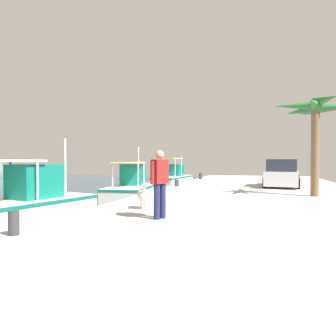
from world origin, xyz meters
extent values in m
cube|color=#B2B2AD|center=(0.00, -5.00, 0.40)|extent=(36.00, 10.00, 0.80)
cube|color=silver|center=(-5.11, 3.03, 0.45)|extent=(5.97, 3.23, 0.89)
cube|color=#0F7260|center=(-5.11, 3.03, 0.81)|extent=(6.02, 3.27, 0.12)
cube|color=#0F7260|center=(-4.42, 2.88, 1.51)|extent=(1.81, 1.57, 1.25)
cylinder|color=silver|center=(-5.01, 2.24, 1.56)|extent=(0.08, 0.08, 1.33)
cylinder|color=silver|center=(-4.71, 3.71, 1.56)|extent=(0.08, 0.08, 1.33)
cube|color=silver|center=(-5.61, 3.13, 2.26)|extent=(2.56, 2.00, 0.08)
cylinder|color=silver|center=(-3.03, 2.60, 2.04)|extent=(0.10, 0.10, 2.30)
cube|color=silver|center=(2.22, 2.07, 0.42)|extent=(4.91, 2.74, 0.84)
cube|color=#0F7260|center=(2.22, 2.07, 0.76)|extent=(4.95, 2.78, 0.12)
cube|color=#0F7260|center=(2.80, 2.16, 1.46)|extent=(1.47, 1.42, 1.25)
cylinder|color=silver|center=(1.29, 1.20, 1.49)|extent=(0.08, 0.08, 1.31)
cylinder|color=silver|center=(1.08, 2.63, 1.49)|extent=(0.08, 0.08, 1.31)
cylinder|color=silver|center=(2.54, 1.39, 1.49)|extent=(0.08, 0.08, 1.31)
cylinder|color=silver|center=(2.32, 2.82, 1.49)|extent=(0.08, 0.08, 1.31)
cube|color=#D8CC72|center=(1.81, 2.01, 2.19)|extent=(2.09, 1.78, 0.08)
cylinder|color=silver|center=(3.95, 2.33, 2.00)|extent=(0.10, 0.10, 2.33)
torus|color=orange|center=(2.80, 2.84, 1.46)|extent=(0.55, 0.18, 0.54)
cube|color=white|center=(12.42, 2.50, 0.45)|extent=(6.30, 2.31, 0.90)
cube|color=#0F7260|center=(12.42, 2.50, 0.82)|extent=(6.34, 2.35, 0.12)
cube|color=#0F7260|center=(13.20, 2.45, 1.45)|extent=(1.80, 1.26, 1.09)
cylinder|color=silver|center=(10.99, 1.90, 1.69)|extent=(0.08, 0.08, 1.58)
cylinder|color=silver|center=(11.07, 3.26, 1.69)|extent=(0.08, 0.08, 1.58)
cylinder|color=silver|center=(12.66, 1.80, 1.69)|extent=(0.08, 0.08, 1.58)
cylinder|color=silver|center=(12.74, 3.16, 1.69)|extent=(0.08, 0.08, 1.58)
cube|color=#D8CC72|center=(11.87, 2.53, 2.53)|extent=(2.59, 1.57, 0.08)
cylinder|color=silver|center=(14.74, 2.36, 1.83)|extent=(0.10, 0.10, 1.85)
torus|color=orange|center=(13.20, 3.09, 1.45)|extent=(0.55, 0.13, 0.54)
cylinder|color=tan|center=(-4.92, -1.56, 0.91)|extent=(0.04, 0.04, 0.22)
cylinder|color=tan|center=(-4.86, -1.66, 0.91)|extent=(0.04, 0.04, 0.22)
ellipsoid|color=white|center=(-4.93, -1.64, 1.16)|extent=(0.71, 0.60, 0.40)
ellipsoid|color=silver|center=(-4.89, -1.61, 1.22)|extent=(0.66, 0.59, 0.28)
cylinder|color=white|center=(-5.09, -1.73, 1.38)|extent=(0.21, 0.17, 0.27)
sphere|color=white|center=(-5.17, -1.77, 1.54)|extent=(0.22, 0.22, 0.16)
cone|color=#F2B272|center=(-5.34, -1.87, 1.52)|extent=(0.29, 0.21, 0.07)
cylinder|color=#1E234C|center=(-6.19, -2.69, 1.24)|extent=(0.16, 0.16, 0.89)
cylinder|color=#1E234C|center=(-6.37, -2.59, 1.24)|extent=(0.16, 0.16, 0.89)
cube|color=maroon|center=(-6.28, -2.64, 1.99)|extent=(0.47, 0.40, 0.60)
cylinder|color=maroon|center=(-6.06, -2.76, 1.97)|extent=(0.10, 0.10, 0.57)
cylinder|color=maroon|center=(-6.50, -2.52, 1.97)|extent=(0.10, 0.10, 0.57)
sphere|color=tan|center=(-6.28, -2.64, 2.42)|extent=(0.22, 0.22, 0.22)
cylinder|color=black|center=(5.98, -7.28, 1.10)|extent=(0.62, 0.24, 0.60)
cylinder|color=black|center=(6.16, -5.59, 1.10)|extent=(0.62, 0.24, 0.60)
cylinder|color=black|center=(3.46, -7.01, 1.10)|extent=(0.62, 0.24, 0.60)
cylinder|color=black|center=(3.64, -5.32, 1.10)|extent=(0.62, 0.24, 0.60)
cube|color=silver|center=(4.81, -6.30, 1.31)|extent=(4.26, 2.13, 0.76)
cube|color=#262D38|center=(4.66, -6.28, 2.03)|extent=(2.35, 1.79, 0.68)
cylinder|color=#333338|center=(-8.68, -0.45, 1.04)|extent=(0.20, 0.20, 0.48)
cylinder|color=#333338|center=(3.12, -0.45, 0.99)|extent=(0.25, 0.25, 0.39)
cylinder|color=#333338|center=(10.38, -0.45, 1.05)|extent=(0.26, 0.26, 0.50)
cylinder|color=brown|center=(0.17, -7.23, 2.65)|extent=(0.32, 0.32, 3.70)
cone|color=#2D6B33|center=(0.97, -7.09, 4.44)|extent=(1.68, 0.73, 0.44)
cone|color=#2D6B33|center=(0.67, -6.73, 4.43)|extent=(1.31, 1.33, 0.44)
cone|color=#2D6B33|center=(0.04, -6.41, 4.57)|extent=(0.70, 1.72, 0.44)
cone|color=#2D6B33|center=(-0.50, -7.03, 4.54)|extent=(1.48, 0.83, 0.44)
cone|color=#2D6B33|center=(-0.38, -7.51, 4.68)|extent=(1.30, 0.95, 0.44)
cone|color=#2D6B33|center=(0.66, -7.78, 4.52)|extent=(1.30, 1.39, 0.44)
camera|label=1|loc=(-13.17, -5.01, 2.23)|focal=31.10mm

